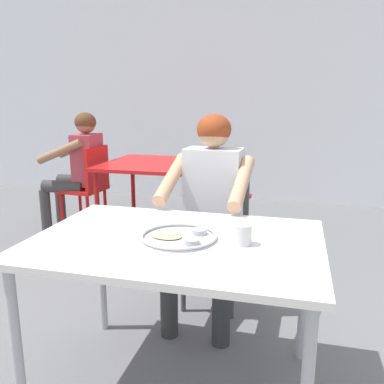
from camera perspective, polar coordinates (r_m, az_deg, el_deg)
name	(u,v)px	position (r m, az deg, el deg)	size (l,w,h in m)	color
back_wall	(269,66)	(5.32, 10.73, 16.94)	(12.00, 0.12, 3.40)	silver
table_foreground	(176,253)	(1.79, -2.22, -8.61)	(1.24, 0.86, 0.73)	silver
thali_tray	(179,236)	(1.75, -1.82, -6.24)	(0.33, 0.33, 0.03)	#B7BABF
drinking_cup	(243,234)	(1.69, 7.14, -5.85)	(0.07, 0.07, 0.09)	silver
chair_foreground	(217,227)	(2.68, 3.55, -4.94)	(0.41, 0.44, 0.85)	#3F3F44
diner_foreground	(210,199)	(2.41, 2.47, -1.05)	(0.50, 0.56, 1.23)	#323232
table_background_red	(156,171)	(3.83, -5.12, 2.98)	(0.93, 0.93, 0.73)	red
chair_red_left	(89,183)	(4.09, -14.25, 1.19)	(0.42, 0.42, 0.87)	red
chair_red_right	(217,190)	(3.72, 3.50, 0.24)	(0.45, 0.49, 0.86)	red
patron_background	(79,162)	(4.14, -15.60, 4.11)	(0.57, 0.52, 1.19)	#3A3A3A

